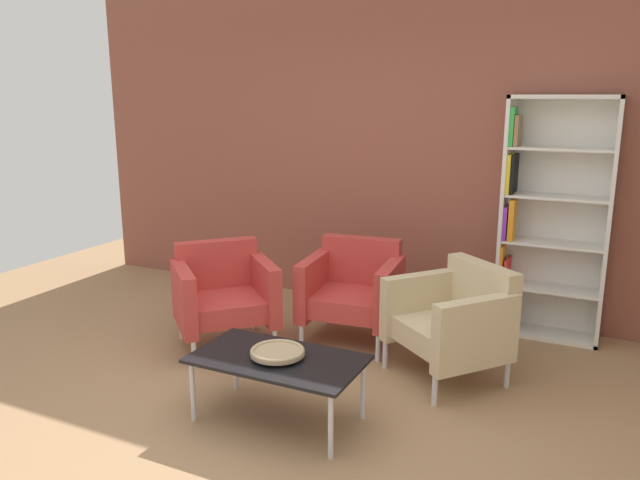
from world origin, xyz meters
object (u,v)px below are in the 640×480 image
object	(u,v)px
coffee_table_low	(278,362)
armchair_corner_red	(353,289)
decorative_bowl	(277,352)
bookshelf_tall	(547,221)
armchair_near_window	(454,319)
armchair_by_bookshelf	(223,293)

from	to	relation	value
coffee_table_low	armchair_corner_red	world-z (taller)	armchair_corner_red
coffee_table_low	decorative_bowl	xyz separation A→B (m)	(0.00, -0.00, 0.07)
coffee_table_low	decorative_bowl	world-z (taller)	decorative_bowl
bookshelf_tall	armchair_near_window	bearing A→B (deg)	-112.30
bookshelf_tall	decorative_bowl	bearing A→B (deg)	-120.08
coffee_table_low	armchair_corner_red	size ratio (longest dim) A/B	1.28
armchair_by_bookshelf	armchair_near_window	bearing A→B (deg)	-39.70
decorative_bowl	armchair_by_bookshelf	bearing A→B (deg)	138.82
decorative_bowl	armchair_by_bookshelf	distance (m)	1.26
coffee_table_low	armchair_near_window	world-z (taller)	armchair_near_window
bookshelf_tall	armchair_by_bookshelf	world-z (taller)	bookshelf_tall
bookshelf_tall	armchair_corner_red	size ratio (longest dim) A/B	2.43
coffee_table_low	armchair_by_bookshelf	distance (m)	1.26
armchair_corner_red	coffee_table_low	bearing A→B (deg)	-92.12
armchair_corner_red	armchair_near_window	xyz separation A→B (m)	(0.88, -0.32, 0.00)
armchair_by_bookshelf	decorative_bowl	bearing A→B (deg)	-87.76
bookshelf_tall	decorative_bowl	world-z (taller)	bookshelf_tall
armchair_corner_red	armchair_near_window	distance (m)	0.93
bookshelf_tall	coffee_table_low	world-z (taller)	bookshelf_tall
armchair_corner_red	armchair_near_window	size ratio (longest dim) A/B	0.82
bookshelf_tall	coffee_table_low	bearing A→B (deg)	-120.08
decorative_bowl	armchair_by_bookshelf	size ratio (longest dim) A/B	0.34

